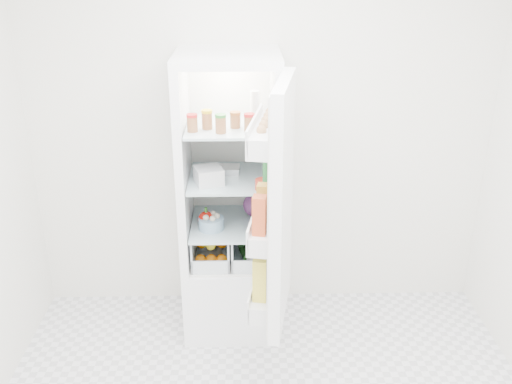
{
  "coord_description": "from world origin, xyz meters",
  "views": [
    {
      "loc": [
        -0.12,
        -2.03,
        2.34
      ],
      "look_at": [
        -0.05,
        0.95,
        1.06
      ],
      "focal_mm": 40.0,
      "sensor_mm": 36.0,
      "label": 1
    }
  ],
  "objects_px": {
    "refrigerator": "(231,230)",
    "mushroom_bowl": "(211,223)",
    "fridge_door": "(276,211)",
    "red_cabbage": "(255,205)"
  },
  "relations": [
    {
      "from": "mushroom_bowl",
      "to": "red_cabbage",
      "type": "bearing_deg",
      "value": 33.46
    },
    {
      "from": "refrigerator",
      "to": "mushroom_bowl",
      "type": "xyz_separation_m",
      "value": [
        -0.12,
        -0.14,
        0.12
      ]
    },
    {
      "from": "refrigerator",
      "to": "red_cabbage",
      "type": "distance_m",
      "value": 0.22
    },
    {
      "from": "refrigerator",
      "to": "mushroom_bowl",
      "type": "relative_size",
      "value": 11.51
    },
    {
      "from": "refrigerator",
      "to": "fridge_door",
      "type": "height_order",
      "value": "refrigerator"
    },
    {
      "from": "refrigerator",
      "to": "fridge_door",
      "type": "xyz_separation_m",
      "value": [
        0.25,
        -0.63,
        0.43
      ]
    },
    {
      "from": "fridge_door",
      "to": "mushroom_bowl",
      "type": "bearing_deg",
      "value": 46.59
    },
    {
      "from": "refrigerator",
      "to": "fridge_door",
      "type": "distance_m",
      "value": 0.8
    },
    {
      "from": "red_cabbage",
      "to": "fridge_door",
      "type": "height_order",
      "value": "fridge_door"
    },
    {
      "from": "refrigerator",
      "to": "mushroom_bowl",
      "type": "distance_m",
      "value": 0.22
    }
  ]
}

